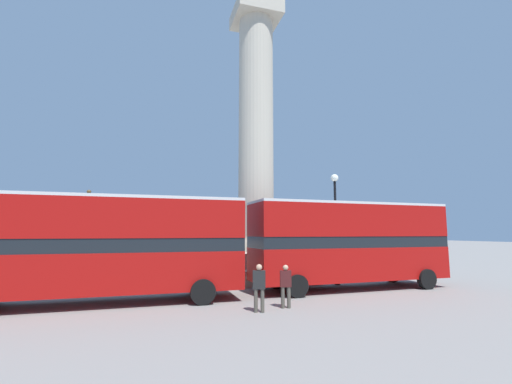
{
  "coord_description": "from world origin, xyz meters",
  "views": [
    {
      "loc": [
        -6.17,
        -20.2,
        2.83
      ],
      "look_at": [
        0.0,
        0.0,
        5.35
      ],
      "focal_mm": 24.0,
      "sensor_mm": 36.0,
      "label": 1
    }
  ],
  "objects_px": {
    "equestrian_statue": "(85,254)",
    "pedestrian_by_plinth": "(259,285)",
    "bus_b": "(350,241)",
    "monument_column": "(256,169)",
    "pedestrian_near_lamp": "(286,284)",
    "street_lamp": "(336,222)",
    "bus_a": "(100,244)"
  },
  "relations": [
    {
      "from": "monument_column",
      "to": "pedestrian_near_lamp",
      "type": "bearing_deg",
      "value": -98.75
    },
    {
      "from": "bus_b",
      "to": "street_lamp",
      "type": "bearing_deg",
      "value": 86.23
    },
    {
      "from": "monument_column",
      "to": "pedestrian_by_plinth",
      "type": "xyz_separation_m",
      "value": [
        -2.38,
        -8.17,
        -5.86
      ]
    },
    {
      "from": "bus_a",
      "to": "equestrian_statue",
      "type": "relative_size",
      "value": 2.04
    },
    {
      "from": "street_lamp",
      "to": "pedestrian_by_plinth",
      "type": "relative_size",
      "value": 3.62
    },
    {
      "from": "pedestrian_near_lamp",
      "to": "bus_b",
      "type": "bearing_deg",
      "value": -131.95
    },
    {
      "from": "monument_column",
      "to": "bus_b",
      "type": "xyz_separation_m",
      "value": [
        3.63,
        -4.63,
        -4.41
      ]
    },
    {
      "from": "bus_a",
      "to": "street_lamp",
      "type": "relative_size",
      "value": 1.87
    },
    {
      "from": "monument_column",
      "to": "bus_a",
      "type": "relative_size",
      "value": 1.63
    },
    {
      "from": "bus_b",
      "to": "pedestrian_by_plinth",
      "type": "bearing_deg",
      "value": -150.78
    },
    {
      "from": "bus_b",
      "to": "pedestrian_by_plinth",
      "type": "relative_size",
      "value": 6.1
    },
    {
      "from": "monument_column",
      "to": "bus_a",
      "type": "distance_m",
      "value": 10.53
    },
    {
      "from": "monument_column",
      "to": "bus_b",
      "type": "relative_size",
      "value": 1.82
    },
    {
      "from": "bus_b",
      "to": "street_lamp",
      "type": "relative_size",
      "value": 1.69
    },
    {
      "from": "monument_column",
      "to": "bus_a",
      "type": "height_order",
      "value": "monument_column"
    },
    {
      "from": "equestrian_statue",
      "to": "pedestrian_near_lamp",
      "type": "distance_m",
      "value": 15.12
    },
    {
      "from": "bus_a",
      "to": "pedestrian_near_lamp",
      "type": "height_order",
      "value": "bus_a"
    },
    {
      "from": "equestrian_statue",
      "to": "pedestrian_by_plinth",
      "type": "relative_size",
      "value": 3.33
    },
    {
      "from": "bus_b",
      "to": "street_lamp",
      "type": "xyz_separation_m",
      "value": [
        0.06,
        1.44,
        1.04
      ]
    },
    {
      "from": "bus_a",
      "to": "bus_b",
      "type": "relative_size",
      "value": 1.11
    },
    {
      "from": "monument_column",
      "to": "pedestrian_near_lamp",
      "type": "distance_m",
      "value": 9.87
    },
    {
      "from": "equestrian_statue",
      "to": "pedestrian_by_plinth",
      "type": "distance_m",
      "value": 14.77
    },
    {
      "from": "bus_a",
      "to": "equestrian_statue",
      "type": "height_order",
      "value": "equestrian_statue"
    },
    {
      "from": "bus_b",
      "to": "monument_column",
      "type": "bearing_deg",
      "value": 126.81
    },
    {
      "from": "bus_a",
      "to": "bus_b",
      "type": "distance_m",
      "value": 11.78
    },
    {
      "from": "equestrian_statue",
      "to": "pedestrian_by_plinth",
      "type": "bearing_deg",
      "value": -39.69
    },
    {
      "from": "street_lamp",
      "to": "pedestrian_near_lamp",
      "type": "height_order",
      "value": "street_lamp"
    },
    {
      "from": "equestrian_statue",
      "to": "pedestrian_by_plinth",
      "type": "xyz_separation_m",
      "value": [
        7.78,
        -12.54,
        -0.51
      ]
    },
    {
      "from": "bus_b",
      "to": "pedestrian_by_plinth",
      "type": "xyz_separation_m",
      "value": [
        -6.01,
        -3.55,
        -1.45
      ]
    },
    {
      "from": "street_lamp",
      "to": "monument_column",
      "type": "bearing_deg",
      "value": 139.24
    },
    {
      "from": "monument_column",
      "to": "pedestrian_near_lamp",
      "type": "height_order",
      "value": "monument_column"
    },
    {
      "from": "bus_b",
      "to": "equestrian_statue",
      "type": "height_order",
      "value": "equestrian_statue"
    }
  ]
}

